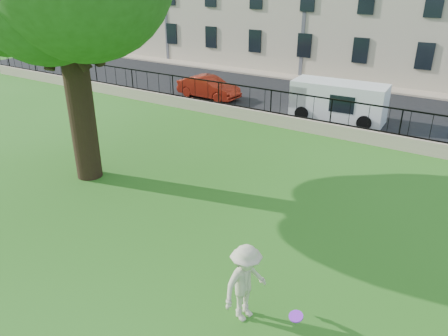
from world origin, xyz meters
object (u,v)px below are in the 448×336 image
Objects in this scene: man at (246,283)px; red_sedan at (209,87)px; frisbee at (296,316)px; white_van at (338,102)px.

red_sedan is (-10.79, 14.46, -0.27)m from man.
man is 6.67× the size of frisbee.
man is at bearing -81.35° from white_van.
frisbee is at bearing -93.57° from man.
white_van is (-4.29, 14.86, -0.06)m from frisbee.
white_van is (-2.97, 14.43, 0.05)m from man.
white_van is (7.82, -0.03, 0.32)m from red_sedan.
frisbee is at bearing -76.87° from white_van.
man is at bearing 161.84° from frisbee.
frisbee is (1.32, -0.43, 0.11)m from man.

